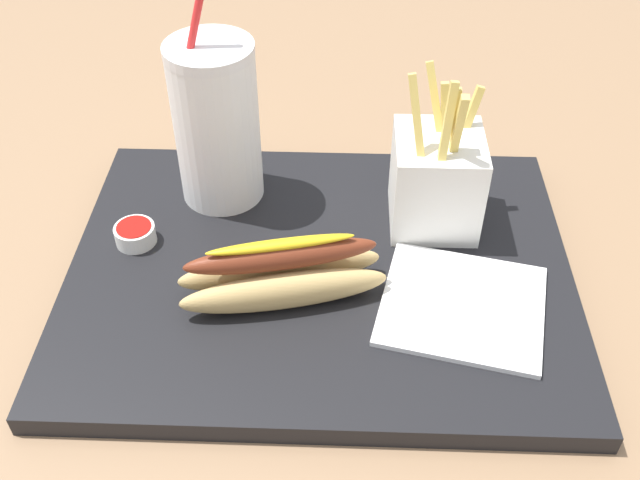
{
  "coord_description": "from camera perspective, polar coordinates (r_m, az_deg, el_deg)",
  "views": [
    {
      "loc": [
        -0.02,
        0.49,
        0.49
      ],
      "look_at": [
        0.0,
        0.0,
        0.05
      ],
      "focal_mm": 41.64,
      "sensor_mm": 36.0,
      "label": 1
    }
  ],
  "objects": [
    {
      "name": "hot_dog_1",
      "position": [
        0.63,
        -2.93,
        -2.62
      ],
      "size": [
        0.18,
        0.09,
        0.06
      ],
      "color": "tan",
      "rests_on": "food_tray"
    },
    {
      "name": "ground_plane",
      "position": [
        0.7,
        -0.0,
        -3.67
      ],
      "size": [
        2.4,
        2.4,
        0.02
      ],
      "primitive_type": "cube",
      "color": "#8C6B4C"
    },
    {
      "name": "ketchup_cup_1",
      "position": [
        0.71,
        -14.03,
        0.5
      ],
      "size": [
        0.04,
        0.04,
        0.02
      ],
      "color": "white",
      "rests_on": "food_tray"
    },
    {
      "name": "napkin_stack",
      "position": [
        0.65,
        10.89,
        -4.95
      ],
      "size": [
        0.16,
        0.15,
        0.01
      ],
      "primitive_type": "cube",
      "rotation": [
        0.0,
        0.0,
        -0.22
      ],
      "color": "white",
      "rests_on": "food_tray"
    },
    {
      "name": "soda_cup",
      "position": [
        0.72,
        -7.96,
        8.87
      ],
      "size": [
        0.08,
        0.08,
        0.23
      ],
      "color": "white",
      "rests_on": "food_tray"
    },
    {
      "name": "fries_basket",
      "position": [
        0.7,
        8.92,
        4.66
      ],
      "size": [
        0.08,
        0.08,
        0.16
      ],
      "color": "white",
      "rests_on": "food_tray"
    },
    {
      "name": "food_tray",
      "position": [
        0.68,
        -0.0,
        -2.5
      ],
      "size": [
        0.46,
        0.35,
        0.02
      ],
      "primitive_type": "cube",
      "color": "black",
      "rests_on": "ground_plane"
    }
  ]
}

